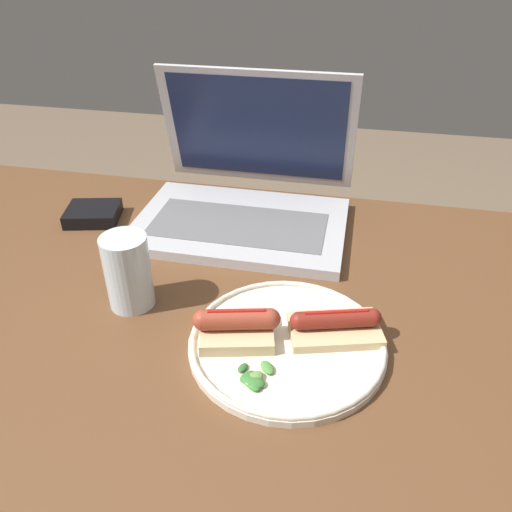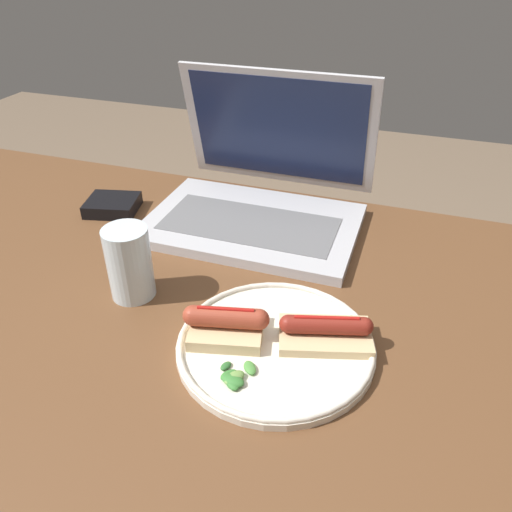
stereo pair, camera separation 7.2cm
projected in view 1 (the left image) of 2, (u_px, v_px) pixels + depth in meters
desk at (159, 357)px, 0.75m from camera, size 1.47×0.86×0.72m
laptop at (246, 196)px, 0.92m from camera, size 0.37×0.31×0.25m
plate at (287, 342)px, 0.65m from camera, size 0.26×0.26×0.02m
sausage_toast_left at (335, 325)px, 0.65m from camera, size 0.13×0.10×0.04m
sausage_toast_middle at (237, 326)px, 0.64m from camera, size 0.11×0.09×0.05m
salad_pile at (254, 378)px, 0.59m from camera, size 0.05×0.06×0.01m
drinking_glass at (128, 272)px, 0.70m from camera, size 0.06×0.06×0.11m
external_drive at (93, 214)px, 0.93m from camera, size 0.11×0.10×0.02m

